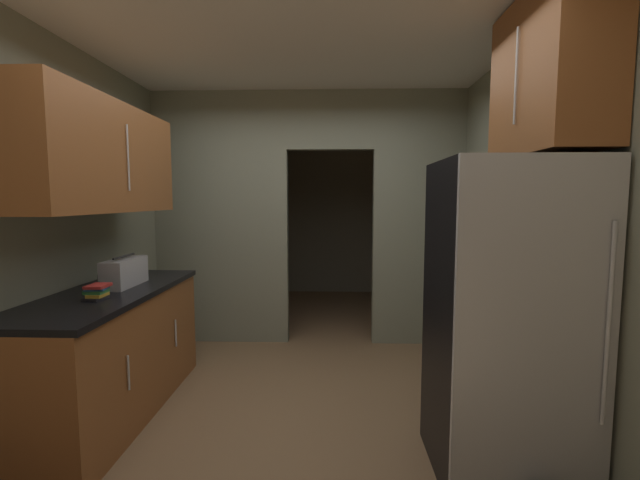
# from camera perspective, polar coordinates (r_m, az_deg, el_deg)

# --- Properties ---
(ground) EXTENTS (20.00, 20.00, 0.00)m
(ground) POSITION_cam_1_polar(r_m,az_deg,el_deg) (3.19, -3.66, -23.49)
(ground) COLOR brown
(kitchen_overhead_slab) EXTENTS (3.68, 7.43, 0.06)m
(kitchen_overhead_slab) POSITION_cam_1_polar(r_m,az_deg,el_deg) (3.51, -3.06, 24.79)
(kitchen_overhead_slab) COLOR silver
(kitchen_partition) EXTENTS (3.28, 0.12, 2.68)m
(kitchen_partition) POSITION_cam_1_polar(r_m,az_deg,el_deg) (4.51, -2.49, 3.88)
(kitchen_partition) COLOR gray
(kitchen_partition) RESTS_ON ground
(adjoining_room_shell) EXTENTS (3.28, 2.59, 2.68)m
(adjoining_room_shell) POSITION_cam_1_polar(r_m,az_deg,el_deg) (6.28, -0.65, 3.57)
(adjoining_room_shell) COLOR gray
(adjoining_room_shell) RESTS_ON ground
(kitchen_flank_right) EXTENTS (0.10, 4.21, 2.68)m
(kitchen_flank_right) POSITION_cam_1_polar(r_m,az_deg,el_deg) (2.78, 32.35, 0.34)
(kitchen_flank_right) COLOR gray
(kitchen_flank_right) RESTS_ON ground
(refrigerator) EXTENTS (0.76, 0.73, 1.76)m
(refrigerator) POSITION_cam_1_polar(r_m,az_deg,el_deg) (2.59, 23.86, -9.89)
(refrigerator) COLOR black
(refrigerator) RESTS_ON ground
(lower_cabinet_run) EXTENTS (0.65, 1.78, 0.90)m
(lower_cabinet_run) POSITION_cam_1_polar(r_m,az_deg,el_deg) (3.46, -26.41, -13.53)
(lower_cabinet_run) COLOR brown
(lower_cabinet_run) RESTS_ON ground
(upper_cabinet_counterside) EXTENTS (0.36, 1.60, 0.75)m
(upper_cabinet_counterside) POSITION_cam_1_polar(r_m,az_deg,el_deg) (3.29, -27.44, 9.86)
(upper_cabinet_counterside) COLOR brown
(upper_cabinet_fridgeside) EXTENTS (0.36, 0.84, 0.87)m
(upper_cabinet_fridgeside) POSITION_cam_1_polar(r_m,az_deg,el_deg) (2.77, 28.70, 18.95)
(upper_cabinet_fridgeside) COLOR brown
(boombox) EXTENTS (0.17, 0.44, 0.23)m
(boombox) POSITION_cam_1_polar(r_m,az_deg,el_deg) (3.47, -25.00, -3.99)
(boombox) COLOR #B2B2B7
(boombox) RESTS_ON lower_cabinet_run
(book_stack) EXTENTS (0.13, 0.16, 0.10)m
(book_stack) POSITION_cam_1_polar(r_m,az_deg,el_deg) (3.08, -28.00, -6.22)
(book_stack) COLOR black
(book_stack) RESTS_ON lower_cabinet_run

